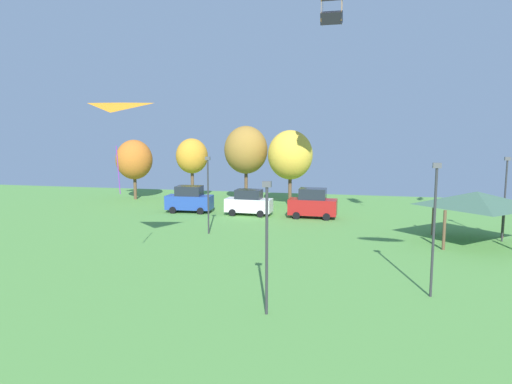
{
  "coord_description": "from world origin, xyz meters",
  "views": [
    {
      "loc": [
        4.92,
        3.72,
        7.56
      ],
      "look_at": [
        1.86,
        17.31,
        5.74
      ],
      "focal_mm": 32.0,
      "sensor_mm": 36.0,
      "label": 1
    }
  ],
  "objects_px": {
    "parked_car_second_from_left": "(249,203)",
    "treeline_tree_2": "(246,150)",
    "kite_flying_3": "(332,6)",
    "parked_car_leftmost": "(189,199)",
    "parked_car_third_from_left": "(313,204)",
    "kite_flying_2": "(111,133)",
    "light_post_1": "(434,222)",
    "light_post_2": "(267,240)",
    "treeline_tree_0": "(134,160)",
    "treeline_tree_1": "(192,156)",
    "light_post_3": "(208,190)",
    "park_pavilion": "(477,199)",
    "treeline_tree_3": "(290,155)",
    "light_post_0": "(505,194)"
  },
  "relations": [
    {
      "from": "treeline_tree_2",
      "to": "parked_car_leftmost",
      "type": "bearing_deg",
      "value": -118.89
    },
    {
      "from": "park_pavilion",
      "to": "light_post_2",
      "type": "relative_size",
      "value": 1.1
    },
    {
      "from": "treeline_tree_0",
      "to": "treeline_tree_1",
      "type": "distance_m",
      "value": 6.52
    },
    {
      "from": "light_post_2",
      "to": "treeline_tree_0",
      "type": "relative_size",
      "value": 0.83
    },
    {
      "from": "light_post_2",
      "to": "light_post_3",
      "type": "distance_m",
      "value": 15.83
    },
    {
      "from": "light_post_0",
      "to": "treeline_tree_0",
      "type": "distance_m",
      "value": 37.09
    },
    {
      "from": "park_pavilion",
      "to": "treeline_tree_3",
      "type": "distance_m",
      "value": 19.92
    },
    {
      "from": "parked_car_leftmost",
      "to": "park_pavilion",
      "type": "bearing_deg",
      "value": -20.57
    },
    {
      "from": "kite_flying_3",
      "to": "light_post_3",
      "type": "relative_size",
      "value": 0.49
    },
    {
      "from": "kite_flying_2",
      "to": "park_pavilion",
      "type": "distance_m",
      "value": 23.9
    },
    {
      "from": "treeline_tree_0",
      "to": "treeline_tree_2",
      "type": "xyz_separation_m",
      "value": [
        12.97,
        0.19,
        1.19
      ]
    },
    {
      "from": "park_pavilion",
      "to": "kite_flying_2",
      "type": "bearing_deg",
      "value": -151.49
    },
    {
      "from": "parked_car_leftmost",
      "to": "parked_car_third_from_left",
      "type": "distance_m",
      "value": 11.76
    },
    {
      "from": "treeline_tree_2",
      "to": "light_post_0",
      "type": "bearing_deg",
      "value": -31.43
    },
    {
      "from": "kite_flying_3",
      "to": "light_post_0",
      "type": "distance_m",
      "value": 17.79
    },
    {
      "from": "parked_car_second_from_left",
      "to": "light_post_0",
      "type": "distance_m",
      "value": 20.71
    },
    {
      "from": "parked_car_third_from_left",
      "to": "parked_car_second_from_left",
      "type": "bearing_deg",
      "value": 179.3
    },
    {
      "from": "parked_car_second_from_left",
      "to": "light_post_0",
      "type": "height_order",
      "value": "light_post_0"
    },
    {
      "from": "kite_flying_2",
      "to": "park_pavilion",
      "type": "bearing_deg",
      "value": 28.51
    },
    {
      "from": "light_post_1",
      "to": "treeline_tree_2",
      "type": "relative_size",
      "value": 0.75
    },
    {
      "from": "kite_flying_3",
      "to": "parked_car_second_from_left",
      "type": "relative_size",
      "value": 0.65
    },
    {
      "from": "parked_car_second_from_left",
      "to": "light_post_1",
      "type": "relative_size",
      "value": 0.69
    },
    {
      "from": "treeline_tree_1",
      "to": "treeline_tree_3",
      "type": "distance_m",
      "value": 11.91
    },
    {
      "from": "light_post_3",
      "to": "parked_car_leftmost",
      "type": "bearing_deg",
      "value": 119.33
    },
    {
      "from": "treeline_tree_3",
      "to": "parked_car_leftmost",
      "type": "bearing_deg",
      "value": -146.34
    },
    {
      "from": "park_pavilion",
      "to": "treeline_tree_2",
      "type": "bearing_deg",
      "value": 143.93
    },
    {
      "from": "kite_flying_2",
      "to": "light_post_1",
      "type": "distance_m",
      "value": 16.65
    },
    {
      "from": "parked_car_leftmost",
      "to": "kite_flying_3",
      "type": "bearing_deg",
      "value": -29.25
    },
    {
      "from": "parked_car_leftmost",
      "to": "light_post_3",
      "type": "bearing_deg",
      "value": -63.83
    },
    {
      "from": "park_pavilion",
      "to": "light_post_1",
      "type": "xyz_separation_m",
      "value": [
        -4.48,
        -11.46,
        0.43
      ]
    },
    {
      "from": "parked_car_third_from_left",
      "to": "treeline_tree_2",
      "type": "bearing_deg",
      "value": 138.0
    },
    {
      "from": "treeline_tree_2",
      "to": "light_post_2",
      "type": "bearing_deg",
      "value": -74.49
    },
    {
      "from": "treeline_tree_2",
      "to": "light_post_1",
      "type": "bearing_deg",
      "value": -59.49
    },
    {
      "from": "light_post_1",
      "to": "treeline_tree_2",
      "type": "xyz_separation_m",
      "value": [
        -15.21,
        25.8,
        2.19
      ]
    },
    {
      "from": "parked_car_second_from_left",
      "to": "treeline_tree_2",
      "type": "xyz_separation_m",
      "value": [
        -2.03,
        7.18,
        4.53
      ]
    },
    {
      "from": "light_post_0",
      "to": "treeline_tree_0",
      "type": "relative_size",
      "value": 0.87
    },
    {
      "from": "kite_flying_3",
      "to": "light_post_1",
      "type": "xyz_separation_m",
      "value": [
        5.57,
        -12.24,
        -12.89
      ]
    },
    {
      "from": "treeline_tree_0",
      "to": "parked_car_leftmost",
      "type": "bearing_deg",
      "value": -36.53
    },
    {
      "from": "parked_car_second_from_left",
      "to": "treeline_tree_2",
      "type": "distance_m",
      "value": 8.73
    },
    {
      "from": "parked_car_leftmost",
      "to": "treeline_tree_1",
      "type": "xyz_separation_m",
      "value": [
        -2.84,
        8.42,
        3.65
      ]
    },
    {
      "from": "parked_car_third_from_left",
      "to": "treeline_tree_2",
      "type": "relative_size",
      "value": 0.52
    },
    {
      "from": "light_post_2",
      "to": "treeline_tree_2",
      "type": "height_order",
      "value": "treeline_tree_2"
    },
    {
      "from": "kite_flying_3",
      "to": "parked_car_third_from_left",
      "type": "relative_size",
      "value": 0.66
    },
    {
      "from": "light_post_3",
      "to": "treeline_tree_1",
      "type": "xyz_separation_m",
      "value": [
        -7.6,
        16.88,
        1.6
      ]
    },
    {
      "from": "parked_car_third_from_left",
      "to": "kite_flying_2",
      "type": "bearing_deg",
      "value": -115.07
    },
    {
      "from": "kite_flying_3",
      "to": "light_post_1",
      "type": "height_order",
      "value": "kite_flying_3"
    },
    {
      "from": "light_post_1",
      "to": "treeline_tree_3",
      "type": "relative_size",
      "value": 0.8
    },
    {
      "from": "parked_car_third_from_left",
      "to": "light_post_1",
      "type": "height_order",
      "value": "light_post_1"
    },
    {
      "from": "light_post_2",
      "to": "light_post_3",
      "type": "height_order",
      "value": "light_post_3"
    },
    {
      "from": "parked_car_leftmost",
      "to": "light_post_2",
      "type": "bearing_deg",
      "value": -65.07
    }
  ]
}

